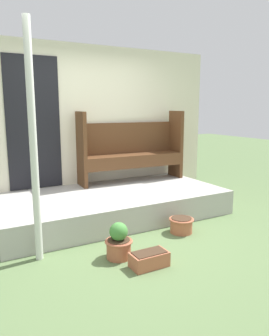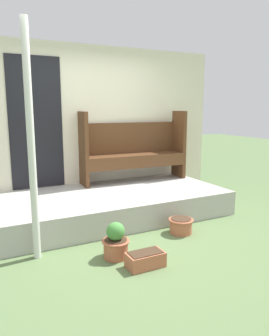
{
  "view_description": "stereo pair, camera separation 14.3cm",
  "coord_description": "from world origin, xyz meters",
  "views": [
    {
      "loc": [
        -1.83,
        -3.5,
        1.62
      ],
      "look_at": [
        0.25,
        0.28,
        0.81
      ],
      "focal_mm": 35.0,
      "sensor_mm": 36.0,
      "label": 1
    },
    {
      "loc": [
        -1.71,
        -3.57,
        1.62
      ],
      "look_at": [
        0.25,
        0.28,
        0.81
      ],
      "focal_mm": 35.0,
      "sensor_mm": 36.0,
      "label": 2
    }
  ],
  "objects": [
    {
      "name": "ground_plane",
      "position": [
        0.0,
        0.0,
        0.0
      ],
      "size": [
        24.0,
        24.0,
        0.0
      ],
      "primitive_type": "plane",
      "color": "#5B7547"
    },
    {
      "name": "support_post",
      "position": [
        -1.14,
        -0.11,
        1.24
      ],
      "size": [
        0.08,
        0.08,
        2.48
      ],
      "color": "silver",
      "rests_on": "ground_plane"
    },
    {
      "name": "flower_pot_left",
      "position": [
        -0.38,
        -0.51,
        0.17
      ],
      "size": [
        0.3,
        0.3,
        0.4
      ],
      "color": "#B26042",
      "rests_on": "ground_plane"
    },
    {
      "name": "bench",
      "position": [
        0.8,
        1.4,
        0.94
      ],
      "size": [
        1.85,
        0.48,
        1.19
      ],
      "rotation": [
        0.0,
        0.0,
        -0.04
      ],
      "color": "#54331C",
      "rests_on": "porch_slab"
    },
    {
      "name": "flower_pot_middle",
      "position": [
        0.66,
        -0.24,
        0.11
      ],
      "size": [
        0.33,
        0.33,
        0.2
      ],
      "color": "#B26042",
      "rests_on": "ground_plane"
    },
    {
      "name": "porch_slab",
      "position": [
        0.15,
        0.8,
        0.18
      ],
      "size": [
        3.34,
        1.6,
        0.36
      ],
      "color": "#B2AFA8",
      "rests_on": "ground_plane"
    },
    {
      "name": "house_wall",
      "position": [
        0.11,
        1.63,
        1.3
      ],
      "size": [
        4.54,
        0.08,
        2.6
      ],
      "color": "beige",
      "rests_on": "ground_plane"
    },
    {
      "name": "planter_box_rect",
      "position": [
        -0.19,
        -0.84,
        0.08
      ],
      "size": [
        0.39,
        0.21,
        0.16
      ],
      "color": "#B26042",
      "rests_on": "ground_plane"
    }
  ]
}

